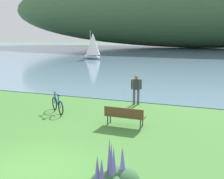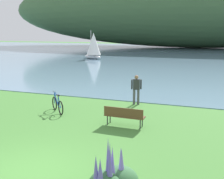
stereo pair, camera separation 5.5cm
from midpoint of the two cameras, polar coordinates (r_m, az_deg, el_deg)
ground_plane at (r=8.99m, az=-16.63°, el=-16.03°), size 200.00×200.00×0.00m
bay_water at (r=55.99m, az=15.00°, el=7.09°), size 180.00×80.00×0.04m
distant_hillside at (r=77.93m, az=17.07°, el=16.10°), size 110.27×28.00×21.51m
park_bench_near_camera at (r=12.34m, az=2.43°, el=-5.23°), size 1.81×0.52×0.88m
bicycle_leaning_near_bench at (r=14.77m, az=-11.20°, el=-3.09°), size 1.37×1.22×1.01m
person_at_shoreline at (r=16.00m, az=4.90°, el=0.36°), size 0.58×0.33×1.71m
sailboat_mid_bay at (r=43.26m, az=-3.99°, el=8.96°), size 3.76×2.95×4.34m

